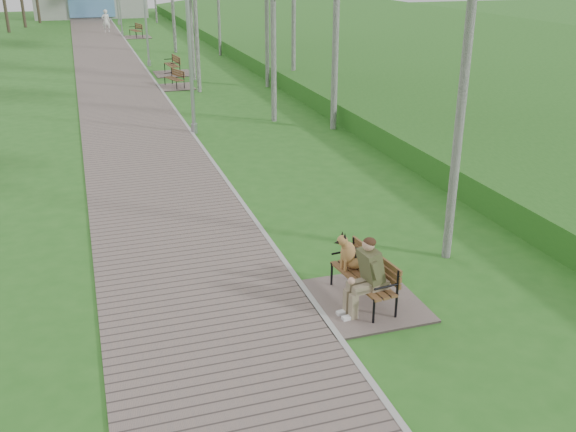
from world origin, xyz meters
name	(u,v)px	position (x,y,z in m)	size (l,w,h in m)	color
ground	(232,189)	(0.00, 0.00, 0.00)	(120.00, 120.00, 0.00)	#28641E
walkway	(108,64)	(-1.75, 21.50, 0.02)	(3.50, 67.00, 0.04)	#71625C
kerb	(141,62)	(0.00, 21.50, 0.03)	(0.10, 67.00, 0.05)	#999993
embankment	(354,57)	(12.00, 20.00, 0.00)	(14.00, 70.00, 1.60)	#3A7A29
bench_main	(361,281)	(0.75, -6.25, 0.44)	(1.81, 2.01, 1.58)	#71625C
bench_second	(175,84)	(0.67, 13.84, 0.17)	(1.56, 1.73, 0.96)	#71625C
bench_third	(172,70)	(1.09, 17.34, 0.20)	(1.79, 1.99, 1.10)	#71625C
bench_far	(136,34)	(0.90, 33.35, 0.22)	(1.90, 2.11, 1.17)	#71625C
lamp_post_near	(190,54)	(0.10, 5.78, 2.56)	(0.21, 0.21, 5.48)	#9EA1A6
lamp_post_second	(146,21)	(0.29, 20.18, 2.30)	(0.19, 0.19, 4.91)	#9EA1A6
lamp_post_third	(120,5)	(0.07, 35.24, 2.09)	(0.17, 0.17, 4.47)	#9EA1A6
pedestrian_near	(106,21)	(-0.93, 36.97, 0.85)	(0.62, 0.40, 1.69)	white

